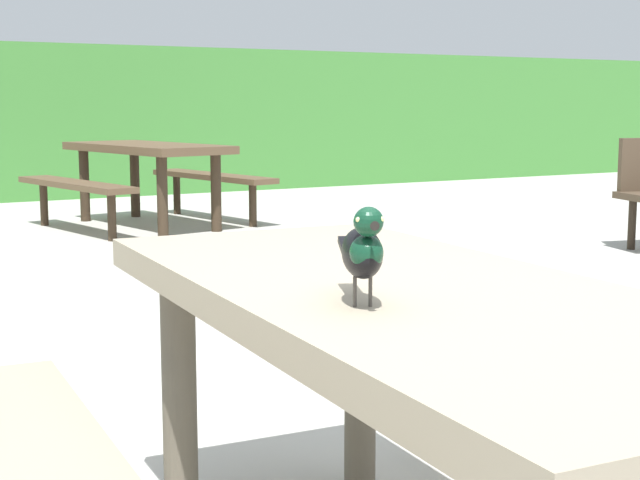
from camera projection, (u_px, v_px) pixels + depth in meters
picnic_table_foreground at (409, 374)px, 1.92m from camera, size 1.80×1.85×0.74m
bird_grackle at (363, 250)px, 1.67m from camera, size 0.14×0.27×0.18m
picnic_table_mid_right at (147, 164)px, 8.50m from camera, size 1.96×1.98×0.74m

